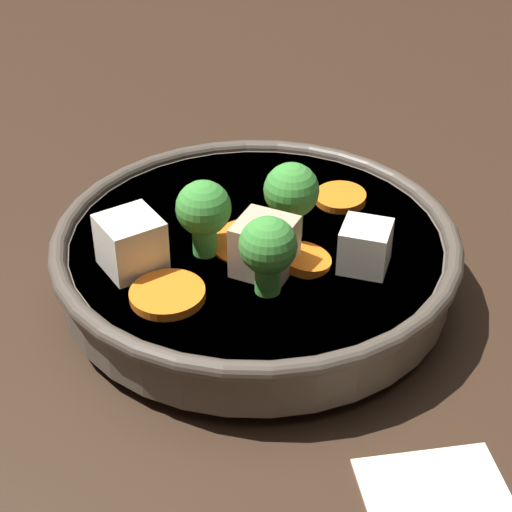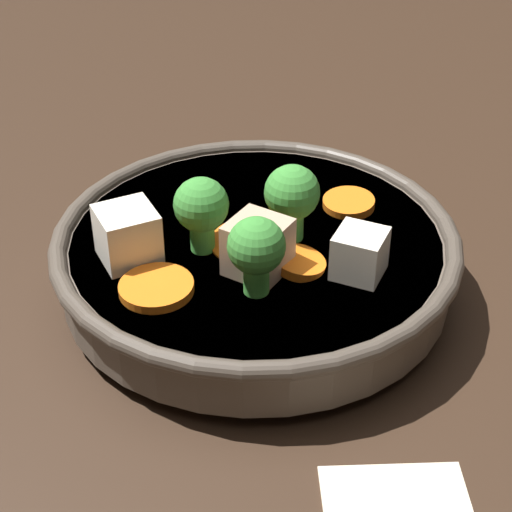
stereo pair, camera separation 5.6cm
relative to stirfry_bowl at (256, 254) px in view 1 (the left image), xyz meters
name	(u,v)px [view 1 (the left image)]	position (x,y,z in m)	size (l,w,h in m)	color
ground_plane	(256,293)	(0.00, 0.00, -0.03)	(3.00, 3.00, 0.00)	black
stirfry_bowl	(256,254)	(0.00, 0.00, 0.00)	(0.27, 0.27, 0.10)	#51473D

